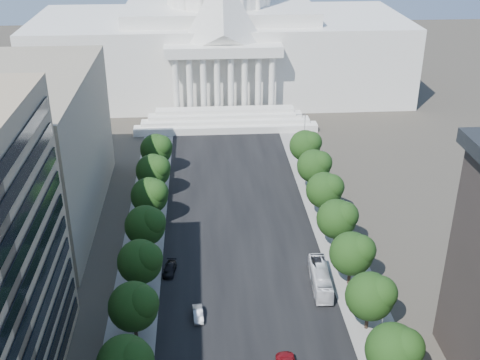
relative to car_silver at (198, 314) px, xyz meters
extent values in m
cube|color=black|center=(8.47, 25.63, -0.73)|extent=(30.00, 260.00, 0.01)
cube|color=gray|center=(-10.53, 25.63, -0.73)|extent=(8.00, 260.00, 0.02)
cube|color=gray|center=(27.47, 25.63, -0.73)|extent=(8.00, 260.00, 0.02)
cube|color=white|center=(8.47, 120.63, 11.77)|extent=(120.00, 50.00, 25.00)
cube|color=white|center=(8.47, 120.63, 26.27)|extent=(60.00, 40.00, 4.00)
cube|color=white|center=(8.47, 93.63, 19.77)|extent=(34.00, 8.00, 3.00)
sphere|color=black|center=(-8.20, -17.13, 6.58)|extent=(5.32, 5.32, 5.32)
cylinder|color=#33261C|center=(-9.53, -4.37, 0.74)|extent=(0.56, 0.56, 2.94)
sphere|color=black|center=(-9.53, -4.37, 5.44)|extent=(7.60, 7.60, 7.60)
sphere|color=black|center=(-8.20, -5.13, 6.58)|extent=(5.32, 5.32, 5.32)
cylinder|color=#33261C|center=(-9.53, 7.63, 0.74)|extent=(0.56, 0.56, 2.94)
sphere|color=black|center=(-9.53, 7.63, 5.44)|extent=(7.60, 7.60, 7.60)
sphere|color=black|center=(-8.20, 6.87, 6.58)|extent=(5.32, 5.32, 5.32)
cylinder|color=#33261C|center=(-9.53, 19.63, 0.74)|extent=(0.56, 0.56, 2.94)
sphere|color=black|center=(-9.53, 19.63, 5.44)|extent=(7.60, 7.60, 7.60)
sphere|color=black|center=(-8.20, 18.87, 6.58)|extent=(5.32, 5.32, 5.32)
cylinder|color=#33261C|center=(-9.53, 31.63, 0.74)|extent=(0.56, 0.56, 2.94)
sphere|color=black|center=(-9.53, 31.63, 5.44)|extent=(7.60, 7.60, 7.60)
sphere|color=black|center=(-8.20, 30.87, 6.58)|extent=(5.32, 5.32, 5.32)
cylinder|color=#33261C|center=(-9.53, 43.63, 0.74)|extent=(0.56, 0.56, 2.94)
sphere|color=black|center=(-9.53, 43.63, 5.44)|extent=(7.60, 7.60, 7.60)
sphere|color=black|center=(-8.20, 42.87, 6.58)|extent=(5.32, 5.32, 5.32)
cylinder|color=#33261C|center=(-9.53, 55.63, 0.74)|extent=(0.56, 0.56, 2.94)
sphere|color=black|center=(-9.53, 55.63, 5.44)|extent=(7.60, 7.60, 7.60)
sphere|color=black|center=(-8.20, 54.87, 6.58)|extent=(5.32, 5.32, 5.32)
sphere|color=black|center=(26.47, -16.37, 5.44)|extent=(7.60, 7.60, 7.60)
sphere|color=black|center=(27.80, -17.13, 6.58)|extent=(5.32, 5.32, 5.32)
cylinder|color=#33261C|center=(26.47, -4.37, 0.74)|extent=(0.56, 0.56, 2.94)
sphere|color=black|center=(26.47, -4.37, 5.44)|extent=(7.60, 7.60, 7.60)
sphere|color=black|center=(27.80, -5.13, 6.58)|extent=(5.32, 5.32, 5.32)
cylinder|color=#33261C|center=(26.47, 7.63, 0.74)|extent=(0.56, 0.56, 2.94)
sphere|color=black|center=(26.47, 7.63, 5.44)|extent=(7.60, 7.60, 7.60)
sphere|color=black|center=(27.80, 6.87, 6.58)|extent=(5.32, 5.32, 5.32)
cylinder|color=#33261C|center=(26.47, 19.63, 0.74)|extent=(0.56, 0.56, 2.94)
sphere|color=black|center=(26.47, 19.63, 5.44)|extent=(7.60, 7.60, 7.60)
sphere|color=black|center=(27.80, 18.87, 6.58)|extent=(5.32, 5.32, 5.32)
cylinder|color=#33261C|center=(26.47, 31.63, 0.74)|extent=(0.56, 0.56, 2.94)
sphere|color=black|center=(26.47, 31.63, 5.44)|extent=(7.60, 7.60, 7.60)
sphere|color=black|center=(27.80, 30.87, 6.58)|extent=(5.32, 5.32, 5.32)
cylinder|color=#33261C|center=(26.47, 43.63, 0.74)|extent=(0.56, 0.56, 2.94)
sphere|color=black|center=(26.47, 43.63, 5.44)|extent=(7.60, 7.60, 7.60)
sphere|color=black|center=(27.80, 42.87, 6.58)|extent=(5.32, 5.32, 5.32)
cylinder|color=#33261C|center=(26.47, 55.63, 0.74)|extent=(0.56, 0.56, 2.94)
sphere|color=black|center=(26.47, 55.63, 5.44)|extent=(7.60, 7.60, 7.60)
sphere|color=black|center=(27.80, 54.87, 6.58)|extent=(5.32, 5.32, 5.32)
cylinder|color=gray|center=(28.97, -4.37, 3.77)|extent=(0.18, 0.18, 9.00)
cylinder|color=gray|center=(27.77, -4.37, 8.07)|extent=(2.40, 0.14, 0.14)
sphere|color=gray|center=(26.67, -4.37, 7.97)|extent=(0.44, 0.44, 0.44)
cylinder|color=gray|center=(28.97, 20.63, 3.77)|extent=(0.18, 0.18, 9.00)
cylinder|color=gray|center=(27.77, 20.63, 8.07)|extent=(2.40, 0.14, 0.14)
sphere|color=gray|center=(26.67, 20.63, 7.97)|extent=(0.44, 0.44, 0.44)
cylinder|color=gray|center=(28.97, 45.63, 3.77)|extent=(0.18, 0.18, 9.00)
cylinder|color=gray|center=(27.77, 45.63, 8.07)|extent=(2.40, 0.14, 0.14)
sphere|color=gray|center=(26.67, 45.63, 7.97)|extent=(0.44, 0.44, 0.44)
cylinder|color=gray|center=(28.97, 70.63, 3.77)|extent=(0.18, 0.18, 9.00)
cylinder|color=gray|center=(27.77, 70.63, 8.07)|extent=(2.40, 0.14, 0.14)
sphere|color=gray|center=(26.67, 70.63, 7.97)|extent=(0.44, 0.44, 0.44)
imported|color=#A9ABB1|center=(0.00, 0.00, 0.00)|extent=(1.85, 4.52, 1.46)
imported|color=black|center=(-5.03, 13.03, 0.00)|extent=(2.72, 5.28, 1.46)
imported|color=white|center=(21.25, 7.06, 0.95)|extent=(3.43, 12.22, 3.37)
camera|label=1|loc=(1.42, -77.87, 61.92)|focal=45.00mm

